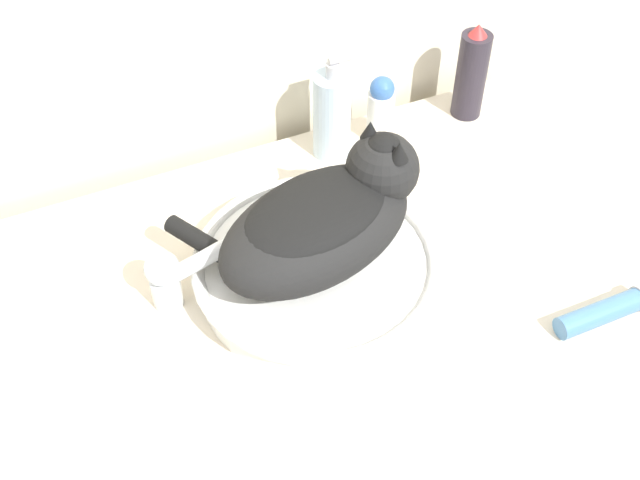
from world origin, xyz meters
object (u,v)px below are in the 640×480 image
soap_pump_bottle (332,115)px  cat (324,217)px  deodorant_stick (381,109)px  faucet (171,275)px  cream_tube (605,311)px  hairspray_can_black (471,74)px

soap_pump_bottle → cat: bearing=-117.1°
cat → deodorant_stick: bearing=33.3°
deodorant_stick → cat: bearing=-131.2°
cat → faucet: size_ratio=2.76×
soap_pump_bottle → cream_tube: 0.54m
cat → deodorant_stick: (0.23, 0.26, -0.06)m
soap_pump_bottle → cream_tube: (0.20, -0.50, -0.07)m
faucet → hairspray_can_black: hairspray_can_black is taller
cat → cream_tube: size_ratio=2.35×
deodorant_stick → cream_tube: 0.51m
hairspray_can_black → deodorant_stick: size_ratio=1.44×
cat → soap_pump_bottle: 0.30m
cat → hairspray_can_black: cat is taller
faucet → deodorant_stick: bearing=39.8°
hairspray_can_black → cream_tube: size_ratio=1.21×
cream_tube → hairspray_can_black: bearing=81.7°
faucet → soap_pump_bottle: soap_pump_bottle is taller
faucet → cat: bearing=2.4°
faucet → cream_tube: (0.55, -0.28, -0.04)m
hairspray_can_black → soap_pump_bottle: 0.27m
hairspray_can_black → soap_pump_bottle: bearing=180.0°
deodorant_stick → soap_pump_bottle: size_ratio=0.66×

